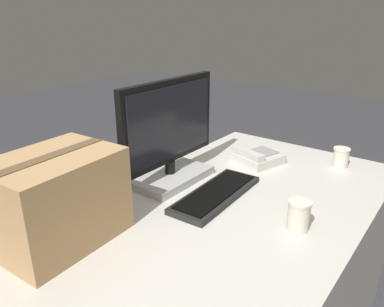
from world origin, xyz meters
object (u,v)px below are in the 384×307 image
at_px(cardboard_box, 57,199).
at_px(paper_cup_left, 299,215).
at_px(monitor, 170,139).
at_px(keyboard, 216,194).
at_px(paper_cup_right, 341,157).
at_px(desk_phone, 257,157).

bearing_deg(cardboard_box, paper_cup_left, -48.47).
distance_m(monitor, cardboard_box, 0.54).
relative_size(monitor, cardboard_box, 1.36).
bearing_deg(monitor, keyboard, -92.86).
height_order(paper_cup_left, paper_cup_right, paper_cup_left).
relative_size(paper_cup_right, cardboard_box, 0.23).
bearing_deg(desk_phone, paper_cup_right, -43.68).
xyz_separation_m(desk_phone, paper_cup_right, (0.19, -0.33, 0.02)).
distance_m(keyboard, paper_cup_right, 0.66).
xyz_separation_m(desk_phone, paper_cup_left, (-0.44, -0.39, 0.03)).
xyz_separation_m(monitor, keyboard, (-0.01, -0.24, -0.17)).
relative_size(paper_cup_left, cardboard_box, 0.26).
distance_m(monitor, paper_cup_left, 0.60).
relative_size(keyboard, paper_cup_right, 4.97).
bearing_deg(keyboard, cardboard_box, 154.11).
distance_m(keyboard, desk_phone, 0.41).
xyz_separation_m(paper_cup_left, cardboard_box, (-0.50, 0.57, 0.09)).
bearing_deg(paper_cup_right, monitor, 138.06).
bearing_deg(cardboard_box, paper_cup_right, -24.49).
relative_size(monitor, desk_phone, 2.24).
bearing_deg(monitor, desk_phone, -26.15).
xyz_separation_m(monitor, cardboard_box, (-0.54, -0.01, -0.04)).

